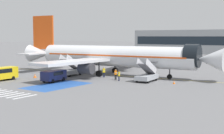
% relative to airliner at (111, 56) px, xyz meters
% --- Properties ---
extents(ground_plane, '(600.00, 600.00, 0.00)m').
position_rel_airliner_xyz_m(ground_plane, '(1.48, -0.76, -3.59)').
color(ground_plane, slate).
extents(apron_leadline_yellow, '(74.05, 7.82, 0.01)m').
position_rel_airliner_xyz_m(apron_leadline_yellow, '(0.68, 0.07, -3.59)').
color(apron_leadline_yellow, gold).
rests_on(apron_leadline_yellow, ground_plane).
extents(apron_stand_patch_blue, '(5.64, 10.06, 0.01)m').
position_rel_airliner_xyz_m(apron_stand_patch_blue, '(0.68, -14.81, -3.59)').
color(apron_stand_patch_blue, '#2856A8').
rests_on(apron_stand_patch_blue, ground_plane).
extents(apron_walkway_bar_2, '(0.44, 3.60, 0.01)m').
position_rel_airliner_xyz_m(apron_walkway_bar_2, '(-1.12, -23.17, -3.59)').
color(apron_walkway_bar_2, silver).
rests_on(apron_walkway_bar_2, ground_plane).
extents(apron_walkway_bar_3, '(0.44, 3.60, 0.01)m').
position_rel_airliner_xyz_m(apron_walkway_bar_3, '(0.08, -23.17, -3.59)').
color(apron_walkway_bar_3, silver).
rests_on(apron_walkway_bar_3, ground_plane).
extents(apron_walkway_bar_4, '(0.44, 3.60, 0.01)m').
position_rel_airliner_xyz_m(apron_walkway_bar_4, '(1.28, -23.17, -3.59)').
color(apron_walkway_bar_4, silver).
rests_on(apron_walkway_bar_4, ground_plane).
extents(apron_walkway_bar_5, '(0.44, 3.60, 0.01)m').
position_rel_airliner_xyz_m(apron_walkway_bar_5, '(2.48, -23.17, -3.59)').
color(apron_walkway_bar_5, silver).
rests_on(apron_walkway_bar_5, ground_plane).
extents(apron_walkway_bar_6, '(0.44, 3.60, 0.01)m').
position_rel_airliner_xyz_m(apron_walkway_bar_6, '(3.68, -23.17, -3.59)').
color(apron_walkway_bar_6, silver).
rests_on(apron_walkway_bar_6, ground_plane).
extents(airliner, '(40.47, 32.38, 11.52)m').
position_rel_airliner_xyz_m(airliner, '(0.00, 0.00, 0.00)').
color(airliner, silver).
rests_on(airliner, ground_plane).
extents(boarding_stairs_forward, '(2.68, 5.40, 3.88)m').
position_rel_airliner_xyz_m(boarding_stairs_forward, '(9.45, -3.50, -2.62)').
color(boarding_stairs_forward, '#ADB2BA').
rests_on(boarding_stairs_forward, ground_plane).
extents(boarding_stairs_aft, '(2.68, 5.40, 4.04)m').
position_rel_airliner_xyz_m(boarding_stairs_aft, '(-5.68, -5.06, -2.60)').
color(boarding_stairs_aft, '#ADB2BA').
rests_on(boarding_stairs_aft, ground_plane).
extents(fuel_tanker, '(3.95, 10.13, 3.47)m').
position_rel_airliner_xyz_m(fuel_tanker, '(-5.20, 23.71, -1.84)').
color(fuel_tanker, '#38383D').
rests_on(fuel_tanker, ground_plane).
extents(service_van_0, '(2.38, 4.59, 1.79)m').
position_rel_airliner_xyz_m(service_van_0, '(-2.58, -12.32, -2.50)').
color(service_van_0, '#1E234C').
rests_on(service_van_0, ground_plane).
extents(service_van_1, '(2.07, 5.62, 2.17)m').
position_rel_airliner_xyz_m(service_van_1, '(-10.45, -16.54, -2.29)').
color(service_van_1, yellow).
rests_on(service_van_1, ground_plane).
extents(ground_crew_0, '(0.45, 0.48, 1.81)m').
position_rel_airliner_xyz_m(ground_crew_0, '(0.83, -3.48, -2.55)').
color(ground_crew_0, '#191E38').
rests_on(ground_crew_0, ground_plane).
extents(ground_crew_1, '(0.48, 0.44, 1.68)m').
position_rel_airliner_xyz_m(ground_crew_1, '(5.46, -5.61, -2.63)').
color(ground_crew_1, '#191E38').
rests_on(ground_crew_1, ground_plane).
extents(ground_crew_2, '(0.46, 0.47, 1.76)m').
position_rel_airliner_xyz_m(ground_crew_2, '(4.17, -4.69, -2.58)').
color(ground_crew_2, black).
rests_on(ground_crew_2, ground_plane).
extents(traffic_cone_0, '(0.43, 0.43, 0.48)m').
position_rel_airliner_xyz_m(traffic_cone_0, '(14.09, -3.37, -3.35)').
color(traffic_cone_0, orange).
rests_on(traffic_cone_0, ground_plane).
extents(traffic_cone_1, '(0.59, 0.59, 0.66)m').
position_rel_airliner_xyz_m(traffic_cone_1, '(-8.88, -10.75, -3.26)').
color(traffic_cone_1, orange).
rests_on(traffic_cone_1, ground_plane).
extents(terminal_building, '(76.20, 12.10, 9.87)m').
position_rel_airliner_xyz_m(terminal_building, '(-2.48, 81.86, 1.34)').
color(terminal_building, '#9EA3A8').
rests_on(terminal_building, ground_plane).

